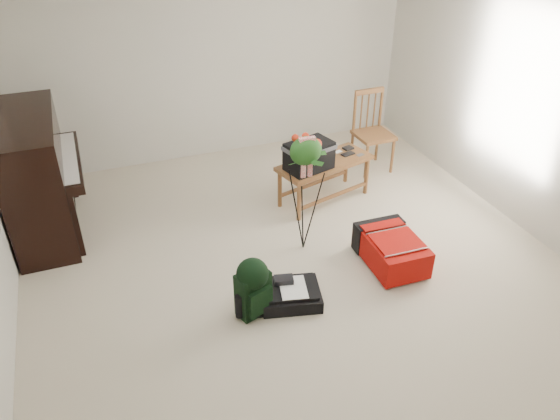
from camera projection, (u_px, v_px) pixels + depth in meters
name	position (u px, v px, depth m)	size (l,w,h in m)	color
floor	(299.00, 270.00, 5.20)	(5.00, 5.50, 0.01)	beige
wall_back	(216.00, 59.00, 6.71)	(5.00, 0.04, 2.50)	beige
wall_right	(540.00, 111.00, 5.28)	(0.04, 5.50, 2.50)	beige
piano	(39.00, 178.00, 5.49)	(0.71, 1.50, 1.25)	black
bench	(311.00, 156.00, 5.92)	(1.17, 0.71, 0.84)	brown
dining_chair	(372.00, 132.00, 6.72)	(0.44, 0.44, 0.99)	brown
red_suitcase	(389.00, 247.00, 5.25)	(0.50, 0.73, 0.31)	red
black_duffel	(290.00, 294.00, 4.79)	(0.60, 0.52, 0.22)	black
green_backpack	(253.00, 285.00, 4.55)	(0.32, 0.30, 0.56)	black
flower_stand	(305.00, 195.00, 5.19)	(0.41, 0.41, 1.25)	black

